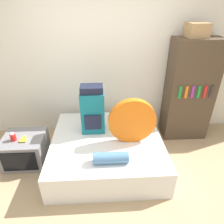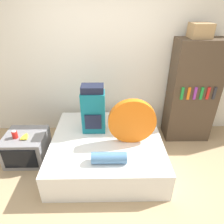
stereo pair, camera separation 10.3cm
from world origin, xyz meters
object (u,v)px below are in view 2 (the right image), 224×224
tent_bag (132,122)px  television (27,147)px  sleeping_roll (109,158)px  cardboard_box (200,31)px  backpack (93,110)px  canister (15,134)px  bookshelf (192,93)px

tent_bag → television: bearing=175.5°
sleeping_roll → cardboard_box: 2.25m
cardboard_box → sleeping_roll: bearing=-138.7°
backpack → cardboard_box: size_ratio=2.55×
tent_bag → sleeping_roll: 0.61m
tent_bag → canister: bearing=177.5°
backpack → sleeping_roll: size_ratio=1.68×
tent_bag → television: 1.71m
television → cardboard_box: 3.16m
tent_bag → cardboard_box: 1.67m
sleeping_roll → bookshelf: size_ratio=0.26×
bookshelf → backpack: bearing=-165.5°
tent_bag → television: size_ratio=1.10×
tent_bag → canister: tent_bag is taller
sleeping_roll → television: 1.44m
canister → bookshelf: (2.81, 0.65, 0.37)m
tent_bag → backpack: bearing=152.1°
television → cardboard_box: bearing=13.1°
sleeping_roll → bookshelf: bookshelf is taller
backpack → cardboard_box: bearing=15.8°
backpack → canister: backpack is taller
sleeping_roll → cardboard_box: size_ratio=1.52×
canister → bookshelf: bookshelf is taller
canister → cardboard_box: bearing=13.6°
backpack → bookshelf: bearing=14.5°
bookshelf → cardboard_box: bearing=163.4°
tent_bag → television: tent_bag is taller
tent_bag → sleeping_roll: size_ratio=1.49×
television → backpack: bearing=8.9°
tent_bag → bookshelf: bearing=33.5°
backpack → tent_bag: size_ratio=1.12×
sleeping_roll → bookshelf: (1.42, 1.16, 0.37)m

